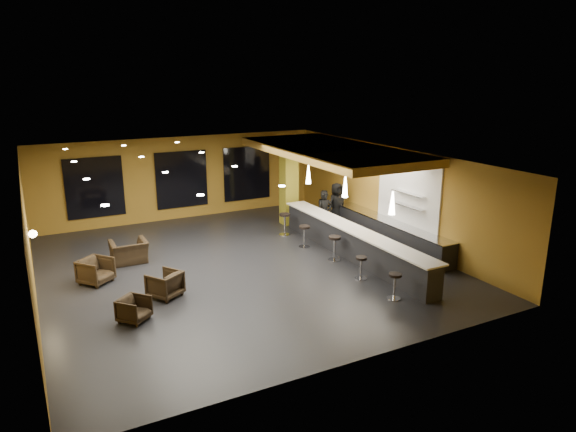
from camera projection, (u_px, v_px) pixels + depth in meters
name	position (u px, v px, depth m)	size (l,w,h in m)	color
floor	(241.00, 267.00, 16.70)	(12.00, 13.00, 0.10)	black
ceiling	(238.00, 157.00, 15.73)	(12.00, 13.00, 0.10)	black
wall_back	(181.00, 178.00, 21.82)	(12.00, 0.10, 3.50)	olive
wall_front	(359.00, 288.00, 10.62)	(12.00, 0.10, 3.50)	olive
wall_left	(26.00, 242.00, 13.53)	(0.10, 13.00, 3.50)	olive
wall_right	(392.00, 194.00, 18.90)	(0.10, 13.00, 3.50)	olive
wood_soffit	(331.00, 151.00, 18.41)	(3.60, 8.00, 0.28)	#B78935
window_left	(95.00, 188.00, 20.18)	(2.20, 0.06, 2.40)	black
window_center	(182.00, 179.00, 21.73)	(2.20, 0.06, 2.40)	black
window_right	(247.00, 173.00, 23.07)	(2.20, 0.06, 2.40)	black
tile_backsplash	(408.00, 193.00, 17.94)	(0.06, 3.20, 2.40)	white
bar_counter	(352.00, 243.00, 17.32)	(0.60, 8.00, 1.00)	black
bar_top	(352.00, 228.00, 17.18)	(0.78, 8.10, 0.05)	white
prep_counter	(390.00, 233.00, 18.65)	(0.70, 6.00, 0.86)	black
prep_top	(390.00, 221.00, 18.53)	(0.72, 6.00, 0.03)	silver
wall_shelf_lower	(408.00, 206.00, 17.81)	(0.30, 1.50, 0.03)	silver
wall_shelf_upper	(409.00, 193.00, 17.69)	(0.30, 1.50, 0.03)	silver
column	(289.00, 182.00, 20.91)	(0.60, 0.60, 3.50)	olive
wall_sconce	(33.00, 234.00, 14.02)	(0.22, 0.22, 0.22)	#FFE5B2
pendant_0	(392.00, 203.00, 15.11)	(0.20, 0.20, 0.70)	white
pendant_1	(345.00, 187.00, 17.25)	(0.20, 0.20, 0.70)	white
pendant_2	(308.00, 174.00, 19.39)	(0.20, 0.20, 0.70)	white
staff_a	(325.00, 212.00, 20.00)	(0.59, 0.39, 1.63)	black
staff_b	(325.00, 208.00, 20.79)	(0.73, 0.57, 1.51)	black
staff_c	(337.00, 204.00, 20.88)	(0.87, 0.57, 1.78)	black
armchair_a	(134.00, 309.00, 12.89)	(0.67, 0.69, 0.63)	black
armchair_b	(165.00, 284.00, 14.28)	(0.79, 0.82, 0.74)	black
armchair_c	(96.00, 271.00, 15.21)	(0.82, 0.85, 0.77)	black
armchair_d	(129.00, 252.00, 16.88)	(1.15, 1.00, 0.75)	black
bar_stool_0	(395.00, 283.00, 14.10)	(0.38, 0.38, 0.75)	silver
bar_stool_1	(361.00, 265.00, 15.48)	(0.36, 0.36, 0.71)	silver
bar_stool_2	(335.00, 245.00, 17.02)	(0.43, 0.43, 0.84)	silver
bar_stool_3	(304.00, 234.00, 18.33)	(0.41, 0.41, 0.80)	silver
bar_stool_4	(285.00, 221.00, 19.70)	(0.44, 0.44, 0.86)	silver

